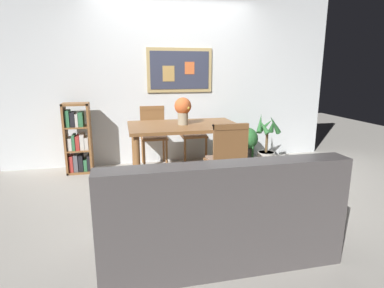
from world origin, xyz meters
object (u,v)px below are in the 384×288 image
(dining_chair_far_right, at_px, (192,128))
(potted_ivy, at_px, (247,143))
(dining_chair_near_right, at_px, (227,156))
(dining_chair_far_left, at_px, (153,130))
(dining_table, at_px, (184,132))
(bookshelf, at_px, (78,141))
(flower_vase, at_px, (183,109))
(potted_palm, at_px, (266,147))
(tv_remote, at_px, (218,125))
(leather_couch, at_px, (215,218))

(dining_chair_far_right, bearing_deg, potted_ivy, -18.52)
(dining_chair_near_right, distance_m, dining_chair_far_left, 1.80)
(dining_table, relative_size, bookshelf, 1.43)
(dining_chair_near_right, bearing_deg, dining_chair_far_right, 90.34)
(dining_chair_far_right, height_order, flower_vase, flower_vase)
(potted_ivy, bearing_deg, dining_chair_near_right, -120.16)
(potted_palm, bearing_deg, tv_remote, -151.97)
(dining_table, relative_size, flower_vase, 4.05)
(dining_table, distance_m, dining_chair_near_right, 0.90)
(dining_chair_far_right, height_order, tv_remote, dining_chair_far_right)
(dining_chair_far_right, xyz_separation_m, tv_remote, (0.10, -1.07, 0.23))
(potted_palm, bearing_deg, dining_chair_far_right, 151.08)
(bookshelf, xyz_separation_m, potted_ivy, (2.56, -0.05, -0.14))
(dining_chair_far_left, distance_m, tv_remote, 1.30)
(dining_table, bearing_deg, tv_remote, -26.47)
(dining_chair_far_left, height_order, potted_palm, dining_chair_far_left)
(dining_chair_far_right, bearing_deg, leather_couch, -98.87)
(leather_couch, bearing_deg, dining_table, 86.59)
(potted_palm, bearing_deg, dining_chair_near_right, -132.25)
(leather_couch, distance_m, potted_ivy, 2.70)
(dining_chair_far_right, height_order, potted_palm, dining_chair_far_right)
(dining_table, relative_size, leather_couch, 0.80)
(dining_table, bearing_deg, leather_couch, -93.41)
(dining_table, xyz_separation_m, dining_chair_far_left, (-0.32, 0.84, -0.12))
(dining_chair_far_right, distance_m, potted_ivy, 0.91)
(leather_couch, bearing_deg, dining_chair_far_left, 94.68)
(flower_vase, height_order, tv_remote, flower_vase)
(dining_table, relative_size, dining_chair_far_left, 1.58)
(flower_vase, distance_m, tv_remote, 0.51)
(dining_chair_near_right, xyz_separation_m, dining_chair_far_left, (-0.64, 1.68, 0.00))
(dining_chair_far_right, bearing_deg, flower_vase, -110.23)
(dining_chair_far_left, relative_size, potted_palm, 1.10)
(dining_chair_near_right, height_order, bookshelf, bookshelf)
(dining_chair_near_right, height_order, potted_palm, dining_chair_near_right)
(dining_chair_far_right, relative_size, flower_vase, 2.56)
(dining_chair_far_left, xyz_separation_m, tv_remote, (0.74, -1.04, 0.23))
(dining_table, bearing_deg, flower_vase, -169.72)
(potted_ivy, height_order, flower_vase, flower_vase)
(flower_vase, bearing_deg, potted_palm, 12.23)
(dining_chair_far_left, bearing_deg, tv_remote, -54.80)
(dining_chair_far_right, distance_m, flower_vase, 1.02)
(potted_ivy, xyz_separation_m, tv_remote, (-0.73, -0.79, 0.45))
(dining_chair_far_right, xyz_separation_m, potted_ivy, (0.84, -0.28, -0.22))
(tv_remote, bearing_deg, dining_chair_far_left, 125.20)
(leather_couch, height_order, bookshelf, bookshelf)
(dining_chair_far_right, xyz_separation_m, potted_palm, (1.04, -0.57, -0.23))
(potted_palm, bearing_deg, potted_ivy, 124.33)
(dining_chair_far_left, relative_size, potted_ivy, 1.60)
(bookshelf, relative_size, flower_vase, 2.84)
(dining_chair_far_right, xyz_separation_m, bookshelf, (-1.73, -0.23, -0.08))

